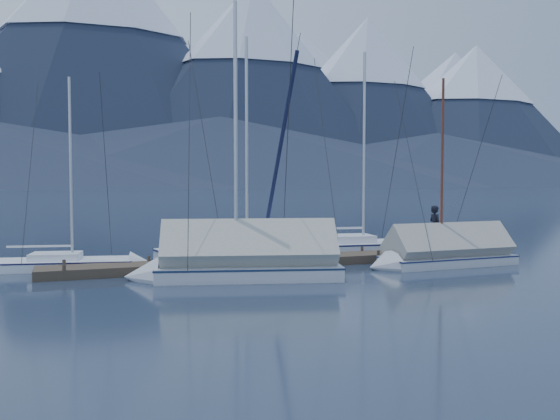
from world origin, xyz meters
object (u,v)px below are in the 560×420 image
at_px(person, 435,227).
at_px(sailboat_covered_near, 438,256).
at_px(sailboat_open_left, 84,265).
at_px(sailboat_open_mid, 258,253).
at_px(sailboat_open_right, 374,248).
at_px(sailboat_covered_far, 232,264).

bearing_deg(person, sailboat_covered_near, 145.40).
xyz_separation_m(sailboat_open_left, sailboat_open_mid, (7.30, 1.07, 0.04)).
height_order(sailboat_open_left, sailboat_covered_near, sailboat_covered_near).
bearing_deg(sailboat_open_right, person, -50.51).
bearing_deg(sailboat_open_left, sailboat_open_right, 4.14).
distance_m(sailboat_open_mid, sailboat_covered_near, 7.66).
distance_m(sailboat_open_mid, sailboat_covered_far, 5.79).
bearing_deg(sailboat_covered_far, person, 15.47).
xyz_separation_m(sailboat_open_mid, sailboat_covered_far, (-2.62, -5.15, 0.32)).
relative_size(sailboat_open_right, sailboat_covered_far, 0.99).
xyz_separation_m(sailboat_open_mid, sailboat_covered_near, (5.82, -4.98, 0.22)).
relative_size(sailboat_open_right, person, 5.33).
relative_size(sailboat_open_mid, sailboat_open_right, 1.03).
xyz_separation_m(sailboat_covered_near, person, (1.67, 2.63, 0.89)).
bearing_deg(person, sailboat_open_right, 37.37).
bearing_deg(sailboat_open_mid, sailboat_open_left, -171.64).
bearing_deg(sailboat_covered_near, sailboat_covered_far, -178.84).
xyz_separation_m(sailboat_open_left, sailboat_covered_far, (4.68, -4.08, 0.36)).
height_order(sailboat_covered_near, sailboat_covered_far, sailboat_covered_far).
bearing_deg(sailboat_open_right, sailboat_covered_far, -148.81).
distance_m(sailboat_covered_near, sailboat_covered_far, 8.44).
height_order(sailboat_open_left, sailboat_open_mid, sailboat_open_mid).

